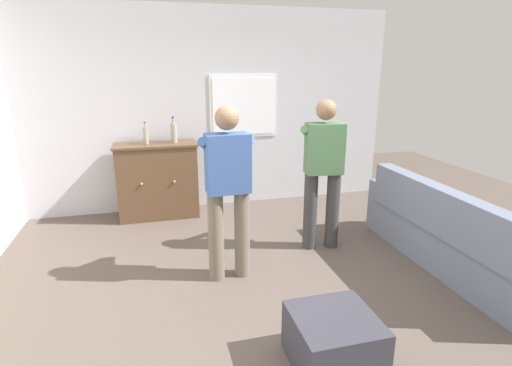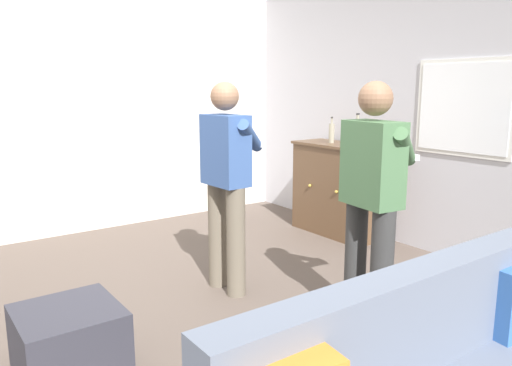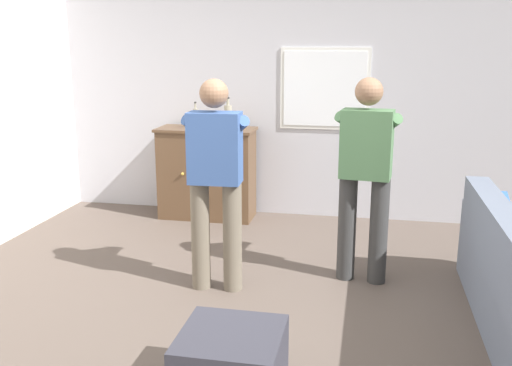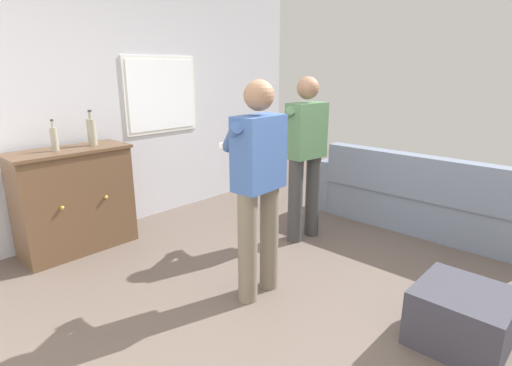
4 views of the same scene
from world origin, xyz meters
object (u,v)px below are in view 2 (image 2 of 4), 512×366
at_px(ottoman, 69,340).
at_px(bottle_wine_green, 332,133).
at_px(bottle_liquor_amber, 357,133).
at_px(sideboard_cabinet, 338,189).
at_px(person_standing_left, 227,177).
at_px(person_standing_right, 373,196).

bearing_deg(ottoman, bottle_wine_green, 110.09).
bearing_deg(bottle_liquor_amber, sideboard_cabinet, -178.82).
bearing_deg(bottle_liquor_amber, bottle_wine_green, -177.42).
bearing_deg(person_standing_left, person_standing_right, 19.32).
relative_size(bottle_wine_green, ottoman, 0.51).
relative_size(bottle_liquor_amber, person_standing_right, 0.20).
relative_size(sideboard_cabinet, bottle_wine_green, 3.75).
distance_m(bottle_wine_green, person_standing_left, 2.00).
relative_size(sideboard_cabinet, ottoman, 1.91).
bearing_deg(person_standing_right, ottoman, -110.80).
height_order(person_standing_left, person_standing_right, same).
height_order(sideboard_cabinet, bottle_liquor_amber, bottle_liquor_amber).
xyz_separation_m(bottle_liquor_amber, ottoman, (0.82, -3.27, -0.97)).
height_order(sideboard_cabinet, person_standing_left, person_standing_left).
height_order(ottoman, person_standing_left, person_standing_left).
bearing_deg(ottoman, person_standing_right, 69.20).
bearing_deg(person_standing_right, bottle_liquor_amber, 135.66).
height_order(sideboard_cabinet, bottle_wine_green, bottle_wine_green).
bearing_deg(person_standing_left, sideboard_cabinet, 108.32).
bearing_deg(person_standing_left, bottle_liquor_amber, 101.09).
bearing_deg(ottoman, person_standing_left, 108.15).
xyz_separation_m(bottle_wine_green, person_standing_left, (0.73, -1.86, -0.20)).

